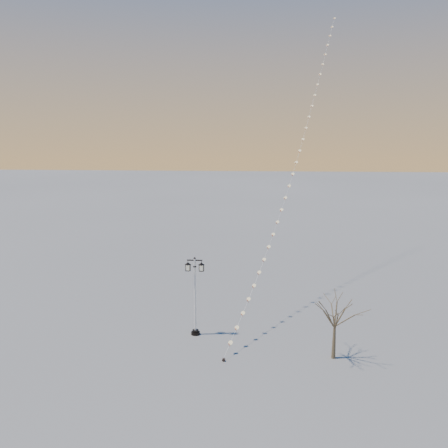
# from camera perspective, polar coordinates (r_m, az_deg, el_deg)

# --- Properties ---
(ground) EXTENTS (300.00, 300.00, 0.00)m
(ground) POSITION_cam_1_polar(r_m,az_deg,el_deg) (28.62, -3.64, -15.98)
(ground) COLOR slate
(ground) RESTS_ON ground
(street_lamp) EXTENTS (1.32, 0.58, 5.20)m
(street_lamp) POSITION_cam_1_polar(r_m,az_deg,el_deg) (30.81, -3.50, -8.20)
(street_lamp) COLOR black
(street_lamp) RESTS_ON ground
(bare_tree) EXTENTS (2.30, 2.30, 3.82)m
(bare_tree) POSITION_cam_1_polar(r_m,az_deg,el_deg) (28.41, 13.22, -10.61)
(bare_tree) COLOR brown
(bare_tree) RESTS_ON ground
(kite_train) EXTENTS (10.03, 29.26, 25.43)m
(kite_train) POSITION_cam_1_polar(r_m,az_deg,el_deg) (39.70, 8.58, 10.17)
(kite_train) COLOR black
(kite_train) RESTS_ON ground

